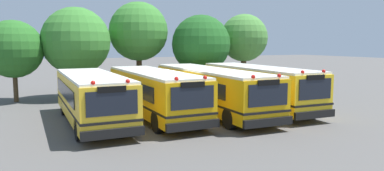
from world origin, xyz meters
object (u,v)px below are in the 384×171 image
tree_2 (137,31)px  tree_4 (243,39)px  school_bus_0 (92,96)px  school_bus_3 (258,86)px  school_bus_1 (154,92)px  tree_3 (201,44)px  tree_1 (78,40)px  school_bus_2 (210,88)px  tree_0 (12,49)px

tree_2 → tree_4: bearing=-8.7°
school_bus_0 → school_bus_3: (9.75, -0.09, 0.06)m
school_bus_1 → tree_3: bearing=-131.6°
school_bus_0 → tree_1: size_ratio=1.43×
school_bus_2 → tree_0: size_ratio=2.11×
tree_0 → tree_3: (13.53, -1.09, 0.37)m
school_bus_2 → tree_4: (7.39, 8.08, 2.96)m
school_bus_1 → tree_0: tree_0 is taller
tree_0 → tree_2: size_ratio=0.77×
school_bus_0 → tree_0: tree_0 is taller
tree_3 → tree_0: bearing=175.4°
school_bus_3 → tree_4: bearing=-116.2°
tree_1 → tree_4: tree_1 is taller
school_bus_0 → tree_2: (5.17, 9.70, 3.51)m
school_bus_1 → tree_0: bearing=-52.1°
school_bus_0 → tree_2: 11.54m
school_bus_0 → school_bus_3: school_bus_3 is taller
tree_2 → school_bus_3: bearing=-64.9°
tree_1 → school_bus_0: bearing=-93.6°
school_bus_3 → tree_1: bearing=-42.8°
school_bus_2 → tree_1: tree_1 is taller
school_bus_1 → tree_2: 10.25m
school_bus_2 → school_bus_3: 3.08m
school_bus_1 → tree_3: size_ratio=1.61×
school_bus_0 → tree_3: (9.86, 7.85, 2.55)m
tree_1 → tree_3: (9.31, -0.87, -0.28)m
school_bus_3 → tree_0: bearing=-33.0°
tree_0 → tree_2: 8.97m
school_bus_2 → school_bus_3: (3.06, -0.34, 0.03)m
tree_0 → tree_4: 17.77m
tree_2 → tree_3: size_ratio=1.16×
school_bus_3 → tree_3: 8.32m
tree_1 → tree_3: tree_1 is taller
tree_2 → tree_4: tree_2 is taller
tree_4 → school_bus_0: bearing=-149.4°
tree_2 → tree_4: 9.03m
tree_1 → tree_2: tree_2 is taller
school_bus_3 → tree_3: size_ratio=1.61×
school_bus_2 → tree_0: tree_0 is taller
school_bus_3 → school_bus_0: bearing=0.4°
school_bus_3 → tree_3: bearing=-89.9°
tree_2 → school_bus_0: bearing=-118.0°
tree_3 → school_bus_3: bearing=-90.8°
school_bus_2 → school_bus_3: size_ratio=1.16×
school_bus_3 → tree_0: 16.31m
tree_1 → tree_3: size_ratio=1.05×
school_bus_3 → tree_2: 11.35m
school_bus_0 → tree_4: 16.63m
tree_0 → tree_4: tree_4 is taller
tree_0 → tree_1: (4.22, -0.22, 0.65)m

